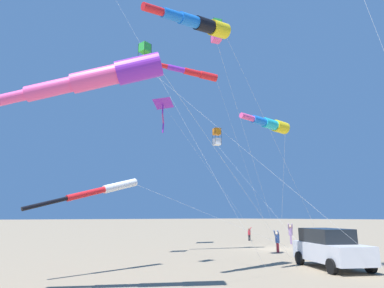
% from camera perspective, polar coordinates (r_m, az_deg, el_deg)
% --- Properties ---
extents(ground_plane, '(600.00, 600.00, 0.00)m').
position_cam_1_polar(ground_plane, '(27.18, 14.26, -17.29)').
color(ground_plane, gray).
extents(parked_car, '(4.65, 3.72, 1.85)m').
position_cam_1_polar(parked_car, '(18.00, 22.86, -16.30)').
color(parked_car, silver).
rests_on(parked_car, ground_plane).
extents(person_adult_flyer, '(0.62, 0.65, 1.81)m').
position_cam_1_polar(person_adult_flyer, '(32.21, 16.78, -14.59)').
color(person_adult_flyer, '#8E6B9E').
rests_on(person_adult_flyer, ground_plane).
extents(person_child_green_jacket, '(0.58, 0.54, 1.63)m').
position_cam_1_polar(person_child_green_jacket, '(24.61, 25.11, -14.99)').
color(person_child_green_jacket, '#8E6B9E').
rests_on(person_child_green_jacket, ground_plane).
extents(person_child_grey_jacket, '(0.45, 0.52, 1.49)m').
position_cam_1_polar(person_child_grey_jacket, '(24.59, 14.63, -15.91)').
color(person_child_grey_jacket, '#B72833').
rests_on(person_child_grey_jacket, ground_plane).
extents(person_bystander_far, '(0.49, 0.48, 1.38)m').
position_cam_1_polar(person_bystander_far, '(35.63, 9.94, -15.05)').
color(person_bystander_far, '#232328').
rests_on(person_bystander_far, ground_plane).
extents(kite_box_blue_topmost, '(7.31, 1.18, 9.17)m').
position_cam_1_polar(kite_box_blue_topmost, '(25.51, 4.37, 1.25)').
color(kite_box_blue_topmost, orange).
rests_on(kite_box_blue_topmost, ground_plane).
extents(kite_delta_black_fish_shape, '(3.38, 10.84, 13.05)m').
position_cam_1_polar(kite_delta_black_fish_shape, '(30.32, -5.13, 6.94)').
color(kite_delta_black_fish_shape, purple).
rests_on(kite_delta_black_fish_shape, ground_plane).
extents(kite_windsock_long_streamer_left, '(4.20, 16.76, 13.53)m').
position_cam_1_polar(kite_windsock_long_streamer_left, '(25.08, -0.75, 12.49)').
color(kite_windsock_long_streamer_left, red).
rests_on(kite_windsock_long_streamer_left, ground_plane).
extents(kite_windsock_small_distant, '(7.36, 11.60, 7.23)m').
position_cam_1_polar(kite_windsock_small_distant, '(16.84, 13.53, 3.36)').
color(kite_windsock_small_distant, yellow).
rests_on(kite_windsock_small_distant, ground_plane).
extents(kite_windsock_green_low_center, '(3.13, 16.21, 4.34)m').
position_cam_1_polar(kite_windsock_green_low_center, '(15.99, -15.22, -7.72)').
color(kite_windsock_green_low_center, white).
rests_on(kite_windsock_green_low_center, ground_plane).
extents(kite_windsock_teal_far_right, '(2.01, 15.39, 11.86)m').
position_cam_1_polar(kite_windsock_teal_far_right, '(16.24, 1.37, 20.20)').
color(kite_windsock_teal_far_right, yellow).
rests_on(kite_windsock_teal_far_right, ground_plane).
extents(kite_windsock_orange_high_right, '(3.97, 13.28, 8.00)m').
position_cam_1_polar(kite_windsock_orange_high_right, '(11.76, -15.91, 11.00)').
color(kite_windsock_orange_high_right, purple).
rests_on(kite_windsock_orange_high_right, ground_plane).
extents(kite_box_purple_drifting, '(6.56, 13.66, 14.65)m').
position_cam_1_polar(kite_box_purple_drifting, '(21.99, 4.28, 18.93)').
color(kite_box_purple_drifting, green).
rests_on(kite_box_purple_drifting, ground_plane).
extents(kite_box_striped_overhead, '(8.35, 7.70, 11.33)m').
position_cam_1_polar(kite_box_striped_overhead, '(17.91, -8.17, 15.04)').
color(kite_box_striped_overhead, green).
rests_on(kite_box_striped_overhead, ground_plane).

